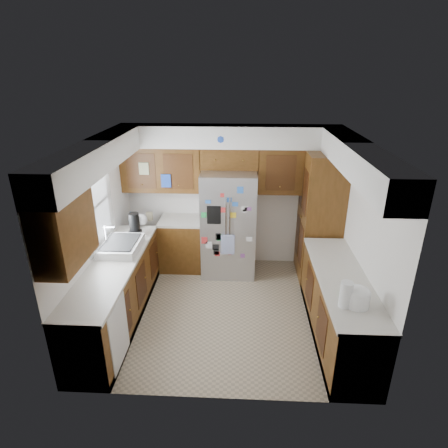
% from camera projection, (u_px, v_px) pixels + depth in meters
% --- Properties ---
extents(floor, '(3.60, 3.60, 0.00)m').
position_uv_depth(floor, '(225.00, 310.00, 5.57)').
color(floor, tan).
rests_on(floor, ground).
extents(room_shell, '(3.64, 3.24, 2.52)m').
position_uv_depth(room_shell, '(219.00, 186.00, 5.20)').
color(room_shell, white).
rests_on(room_shell, ground).
extents(left_counter_run, '(1.36, 3.20, 0.92)m').
position_uv_depth(left_counter_run, '(133.00, 282.00, 5.49)').
color(left_counter_run, '#482C0E').
rests_on(left_counter_run, ground).
extents(right_counter_run, '(0.63, 2.25, 0.92)m').
position_uv_depth(right_counter_run, '(338.00, 309.00, 4.90)').
color(right_counter_run, '#482C0E').
rests_on(right_counter_run, ground).
extents(pantry, '(0.60, 0.90, 2.15)m').
position_uv_depth(pantry, '(320.00, 217.00, 6.14)').
color(pantry, '#482C0E').
rests_on(pantry, ground).
extents(fridge, '(0.90, 0.79, 1.80)m').
position_uv_depth(fridge, '(229.00, 224.00, 6.33)').
color(fridge, '#A3A3A8').
rests_on(fridge, ground).
extents(bridge_cabinet, '(0.96, 0.34, 0.35)m').
position_uv_depth(bridge_cabinet, '(230.00, 158.00, 6.12)').
color(bridge_cabinet, '#482C0E').
rests_on(bridge_cabinet, fridge).
extents(fridge_top_items, '(0.73, 0.34, 0.32)m').
position_uv_depth(fridge_top_items, '(231.00, 139.00, 5.95)').
color(fridge_top_items, blue).
rests_on(fridge_top_items, bridge_cabinet).
extents(sink_assembly, '(0.52, 0.70, 0.37)m').
position_uv_depth(sink_assembly, '(121.00, 246.00, 5.34)').
color(sink_assembly, silver).
rests_on(sink_assembly, left_counter_run).
extents(left_counter_clutter, '(0.35, 0.90, 0.38)m').
position_uv_depth(left_counter_clutter, '(137.00, 222.00, 5.99)').
color(left_counter_clutter, black).
rests_on(left_counter_clutter, left_counter_run).
extents(rice_cooker, '(0.28, 0.27, 0.23)m').
position_uv_depth(rice_cooker, '(358.00, 296.00, 4.07)').
color(rice_cooker, white).
rests_on(rice_cooker, right_counter_run).
extents(paper_towel, '(0.13, 0.13, 0.30)m').
position_uv_depth(paper_towel, '(346.00, 294.00, 4.05)').
color(paper_towel, white).
rests_on(paper_towel, right_counter_run).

